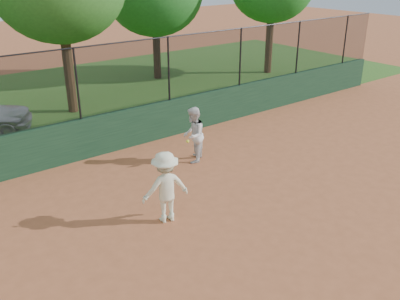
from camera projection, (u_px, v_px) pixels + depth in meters
ground at (235, 249)px, 8.90m from camera, size 80.00×80.00×0.00m
back_wall at (99, 135)px, 13.03m from camera, size 26.00×0.20×1.20m
grass_strip at (33, 105)px, 17.63m from camera, size 36.00×12.00×0.01m
player_second at (193, 135)px, 12.48m from camera, size 0.98×0.97×1.60m
player_main at (166, 187)px, 9.58m from camera, size 1.16×0.84×1.96m
fence_assembly at (93, 80)px, 12.37m from camera, size 26.00×0.06×2.00m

